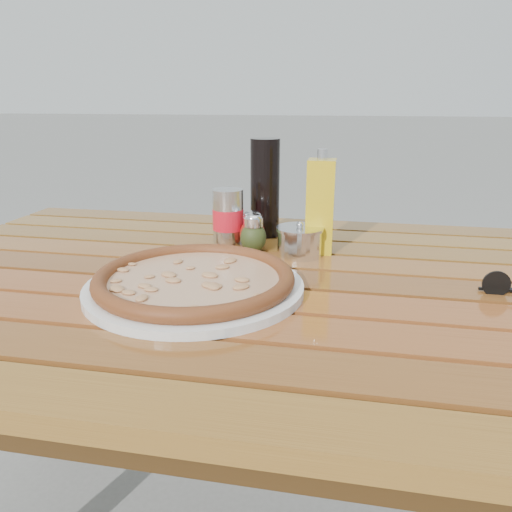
% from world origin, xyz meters
% --- Properties ---
extents(table, '(1.40, 0.90, 0.75)m').
position_xyz_m(table, '(0.00, -0.00, 0.67)').
color(table, '#3A230D').
rests_on(table, ground).
extents(plate, '(0.44, 0.44, 0.01)m').
position_xyz_m(plate, '(-0.08, -0.10, 0.76)').
color(plate, silver).
rests_on(plate, table).
extents(pizza, '(0.43, 0.43, 0.03)m').
position_xyz_m(pizza, '(-0.08, -0.10, 0.77)').
color(pizza, beige).
rests_on(pizza, plate).
extents(pepper_shaker, '(0.06, 0.06, 0.08)m').
position_xyz_m(pepper_shaker, '(-0.04, 0.17, 0.79)').
color(pepper_shaker, '#A21E12').
rests_on(pepper_shaker, table).
extents(oregano_shaker, '(0.06, 0.06, 0.08)m').
position_xyz_m(oregano_shaker, '(-0.03, 0.14, 0.79)').
color(oregano_shaker, '#39451B').
rests_on(oregano_shaker, table).
extents(dark_bottle, '(0.07, 0.07, 0.22)m').
position_xyz_m(dark_bottle, '(-0.03, 0.27, 0.86)').
color(dark_bottle, black).
rests_on(dark_bottle, table).
extents(soda_can, '(0.07, 0.07, 0.12)m').
position_xyz_m(soda_can, '(-0.09, 0.19, 0.81)').
color(soda_can, silver).
rests_on(soda_can, table).
extents(olive_oil_cruet, '(0.06, 0.06, 0.21)m').
position_xyz_m(olive_oil_cruet, '(0.10, 0.17, 0.85)').
color(olive_oil_cruet, gold).
rests_on(olive_oil_cruet, table).
extents(parmesan_tin, '(0.10, 0.10, 0.07)m').
position_xyz_m(parmesan_tin, '(0.07, 0.13, 0.78)').
color(parmesan_tin, silver).
rests_on(parmesan_tin, table).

